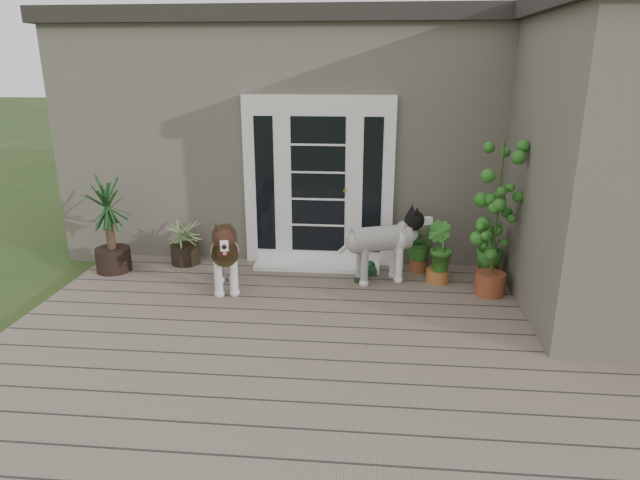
{
  "coord_description": "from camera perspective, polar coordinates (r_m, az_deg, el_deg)",
  "views": [
    {
      "loc": [
        0.47,
        -4.27,
        2.63
      ],
      "look_at": [
        -0.1,
        1.75,
        0.7
      ],
      "focal_mm": 31.08,
      "sensor_mm": 36.0,
      "label": 1
    }
  ],
  "objects": [
    {
      "name": "door_unit",
      "position": [
        7.05,
        -0.16,
        5.96
      ],
      "size": [
        1.9,
        0.14,
        2.15
      ],
      "primitive_type": "cube",
      "color": "white",
      "rests_on": "deck"
    },
    {
      "name": "herb_a",
      "position": [
        7.05,
        10.19,
        -0.78
      ],
      "size": [
        0.67,
        0.67,
        0.62
      ],
      "primitive_type": "imported",
      "rotation": [
        0.0,
        0.0,
        0.61
      ],
      "color": "#225A19",
      "rests_on": "deck"
    },
    {
      "name": "house_main",
      "position": [
        8.99,
        2.41,
        10.8
      ],
      "size": [
        7.4,
        4.0,
        3.1
      ],
      "primitive_type": "cube",
      "color": "#665E54",
      "rests_on": "ground"
    },
    {
      "name": "white_dog",
      "position": [
        6.6,
        6.23,
        -1.07
      ],
      "size": [
        1.03,
        0.71,
        0.79
      ],
      "primitive_type": null,
      "rotation": [
        0.0,
        0.0,
        -1.22
      ],
      "color": "silver",
      "rests_on": "deck"
    },
    {
      "name": "spider_plant",
      "position": [
        7.41,
        -13.79,
        0.11
      ],
      "size": [
        0.79,
        0.79,
        0.67
      ],
      "primitive_type": null,
      "rotation": [
        0.0,
        0.0,
        0.31
      ],
      "color": "#7E9B5F",
      "rests_on": "deck"
    },
    {
      "name": "house_wing",
      "position": [
        6.35,
        27.97,
        5.86
      ],
      "size": [
        1.6,
        2.4,
        3.1
      ],
      "primitive_type": "cube",
      "color": "#665E54",
      "rests_on": "ground"
    },
    {
      "name": "door_step",
      "position": [
        7.15,
        -0.31,
        -2.64
      ],
      "size": [
        1.6,
        0.4,
        0.05
      ],
      "primitive_type": "cube",
      "color": "white",
      "rests_on": "deck"
    },
    {
      "name": "clog_right",
      "position": [
        6.75,
        4.24,
        -3.81
      ],
      "size": [
        0.2,
        0.29,
        0.08
      ],
      "primitive_type": null,
      "rotation": [
        0.0,
        0.0,
        -0.29
      ],
      "color": "black",
      "rests_on": "deck"
    },
    {
      "name": "sapling",
      "position": [
        6.35,
        17.72,
        2.21
      ],
      "size": [
        0.66,
        0.66,
        1.81
      ],
      "primitive_type": null,
      "rotation": [
        0.0,
        0.0,
        0.29
      ],
      "color": "#1C5217",
      "rests_on": "deck"
    },
    {
      "name": "yucca",
      "position": [
        7.34,
        -20.86,
        1.35
      ],
      "size": [
        1.08,
        1.08,
        1.18
      ],
      "primitive_type": null,
      "rotation": [
        0.0,
        0.0,
        0.43
      ],
      "color": "#113319",
      "rests_on": "deck"
    },
    {
      "name": "deck",
      "position": [
        5.35,
        -0.29,
        -11.01
      ],
      "size": [
        6.2,
        4.6,
        0.12
      ],
      "primitive_type": "cube",
      "color": "#6B5B4C",
      "rests_on": "ground"
    },
    {
      "name": "herb_c",
      "position": [
        6.88,
        17.01,
        -1.78
      ],
      "size": [
        0.53,
        0.53,
        0.61
      ],
      "primitive_type": "imported",
      "rotation": [
        0.0,
        0.0,
        4.25
      ],
      "color": "#1A5919",
      "rests_on": "deck"
    },
    {
      "name": "clog_left",
      "position": [
        6.99,
        5.28,
        -2.98
      ],
      "size": [
        0.2,
        0.35,
        0.1
      ],
      "primitive_type": null,
      "rotation": [
        0.0,
        0.0,
        0.13
      ],
      "color": "#15351F",
      "rests_on": "deck"
    },
    {
      "name": "roof_main",
      "position": [
        8.95,
        2.55,
        21.35
      ],
      "size": [
        7.6,
        4.2,
        0.2
      ],
      "primitive_type": "cube",
      "color": "#2D2826",
      "rests_on": "house_main"
    },
    {
      "name": "herb_b",
      "position": [
        6.74,
        12.1,
        -2.15
      ],
      "size": [
        0.5,
        0.5,
        0.53
      ],
      "primitive_type": "imported",
      "rotation": [
        0.0,
        0.0,
        2.25
      ],
      "color": "#18561E",
      "rests_on": "deck"
    },
    {
      "name": "brindle_dog",
      "position": [
        6.44,
        -9.73,
        -1.71
      ],
      "size": [
        0.65,
        1.03,
        0.79
      ],
      "primitive_type": null,
      "rotation": [
        0.0,
        0.0,
        3.41
      ],
      "color": "#322412",
      "rests_on": "deck"
    }
  ]
}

